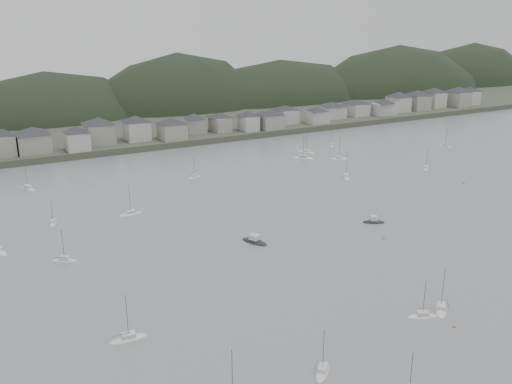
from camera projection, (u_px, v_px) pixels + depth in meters
ground at (422, 310)px, 122.00m from camera, size 900.00×900.00×0.00m
far_shore_land at (94, 109)px, 367.58m from camera, size 900.00×250.00×3.00m
forested_ridge at (114, 135)px, 352.34m from camera, size 851.55×103.94×102.57m
waterfront_town at (241, 119)px, 295.55m from camera, size 451.48×28.46×12.92m
moored_fleet at (235, 216)px, 178.33m from camera, size 247.24×163.51×13.61m
motor_launch_near at (374, 222)px, 172.77m from camera, size 7.21×5.58×3.67m
motor_launch_far at (255, 241)px, 157.84m from camera, size 6.19×9.05×4.03m
mooring_buoys at (396, 272)px, 139.35m from camera, size 166.29×84.85×0.70m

